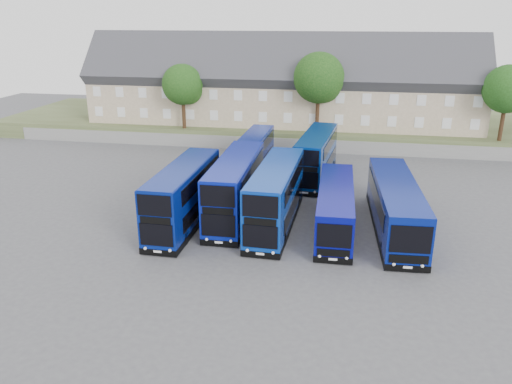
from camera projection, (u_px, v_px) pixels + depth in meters
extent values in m
plane|color=#4B4B51|center=(265.00, 236.00, 35.86)|extent=(120.00, 120.00, 0.00)
cube|color=slate|center=(298.00, 145.00, 57.86)|extent=(70.00, 0.40, 1.50)
cube|color=#4A542F|center=(305.00, 125.00, 67.05)|extent=(80.00, 20.00, 2.00)
cube|color=tan|center=(123.00, 95.00, 65.98)|extent=(6.00, 8.00, 6.00)
cube|color=#323337|center=(121.00, 72.00, 64.98)|extent=(6.00, 10.40, 10.40)
cube|color=brown|center=(129.00, 41.00, 63.44)|extent=(0.60, 0.90, 1.40)
cube|color=tan|center=(166.00, 96.00, 64.99)|extent=(6.00, 8.00, 6.00)
cube|color=#323337|center=(164.00, 73.00, 63.98)|extent=(6.00, 10.40, 10.40)
cube|color=brown|center=(174.00, 42.00, 62.44)|extent=(0.60, 0.90, 1.40)
cube|color=tan|center=(210.00, 97.00, 63.99)|extent=(6.00, 8.00, 6.00)
cube|color=#323337|center=(210.00, 74.00, 62.99)|extent=(6.00, 10.40, 10.40)
cube|color=brown|center=(220.00, 42.00, 61.45)|extent=(0.60, 0.90, 1.40)
cube|color=tan|center=(256.00, 99.00, 63.00)|extent=(6.00, 8.00, 6.00)
cube|color=#323337|center=(256.00, 75.00, 61.99)|extent=(6.00, 10.40, 10.40)
cube|color=brown|center=(268.00, 43.00, 60.46)|extent=(0.60, 0.90, 1.40)
cube|color=tan|center=(304.00, 100.00, 62.00)|extent=(6.00, 8.00, 6.00)
cube|color=#323337|center=(304.00, 76.00, 61.00)|extent=(6.00, 10.40, 10.40)
cube|color=brown|center=(318.00, 43.00, 59.46)|extent=(0.60, 0.90, 1.40)
cube|color=tan|center=(353.00, 102.00, 61.01)|extent=(6.00, 8.00, 6.00)
cube|color=#323337|center=(354.00, 77.00, 60.00)|extent=(6.00, 10.40, 10.40)
cube|color=brown|center=(369.00, 44.00, 58.47)|extent=(0.60, 0.90, 1.40)
cube|color=tan|center=(403.00, 103.00, 60.01)|extent=(6.00, 8.00, 6.00)
cube|color=#323337|center=(406.00, 78.00, 59.01)|extent=(6.00, 10.40, 10.40)
cube|color=brown|center=(423.00, 44.00, 57.47)|extent=(0.60, 0.90, 1.40)
cube|color=tan|center=(456.00, 104.00, 59.02)|extent=(6.00, 8.00, 6.00)
cube|color=#323337|center=(459.00, 79.00, 58.01)|extent=(6.00, 10.40, 10.40)
cube|color=brown|center=(478.00, 45.00, 56.48)|extent=(0.60, 0.90, 1.40)
cube|color=navy|center=(184.00, 194.00, 37.16)|extent=(2.68, 11.26, 4.14)
cube|color=black|center=(185.00, 220.00, 37.87)|extent=(2.73, 11.30, 0.45)
cube|color=black|center=(156.00, 235.00, 32.22)|extent=(2.25, 0.09, 1.53)
cube|color=black|center=(154.00, 206.00, 31.53)|extent=(2.25, 0.09, 1.43)
cylinder|color=black|center=(154.00, 235.00, 34.84)|extent=(0.31, 1.00, 1.00)
cube|color=#081897|center=(236.00, 186.00, 38.66)|extent=(2.78, 11.64, 4.29)
cube|color=black|center=(236.00, 212.00, 39.40)|extent=(2.82, 11.68, 0.45)
cube|color=black|center=(218.00, 226.00, 33.53)|extent=(2.34, 0.09, 1.58)
cube|color=black|center=(217.00, 196.00, 32.82)|extent=(2.34, 0.09, 1.48)
cylinder|color=black|center=(210.00, 227.00, 36.16)|extent=(0.31, 1.00, 1.00)
cube|color=#0834A2|center=(276.00, 195.00, 36.91)|extent=(3.00, 11.52, 4.23)
cube|color=black|center=(275.00, 221.00, 37.64)|extent=(3.04, 11.57, 0.45)
cube|color=black|center=(260.00, 237.00, 31.90)|extent=(2.30, 0.14, 1.56)
cube|color=black|center=(260.00, 207.00, 31.20)|extent=(2.30, 0.14, 1.46)
cylinder|color=black|center=(250.00, 237.00, 34.56)|extent=(0.33, 1.01, 1.00)
cube|color=navy|center=(254.00, 153.00, 49.20)|extent=(2.51, 9.92, 3.60)
cube|color=black|center=(254.00, 171.00, 49.82)|extent=(2.55, 9.96, 0.45)
cube|color=black|center=(243.00, 175.00, 44.88)|extent=(1.94, 0.11, 1.35)
cube|color=black|center=(243.00, 156.00, 44.27)|extent=(1.94, 0.11, 1.26)
cylinder|color=black|center=(238.00, 177.00, 47.42)|extent=(0.33, 1.01, 1.00)
cube|color=navy|center=(316.00, 155.00, 47.74)|extent=(3.57, 11.16, 4.04)
cube|color=black|center=(315.00, 175.00, 48.44)|extent=(3.61, 11.20, 0.45)
cube|color=black|center=(305.00, 180.00, 43.02)|extent=(2.19, 0.28, 1.50)
cube|color=black|center=(306.00, 158.00, 42.35)|extent=(2.19, 0.28, 1.40)
cylinder|color=black|center=(298.00, 183.00, 45.67)|extent=(0.40, 1.02, 1.00)
cube|color=#070A82|center=(335.00, 205.00, 36.65)|extent=(2.62, 11.89, 2.91)
cube|color=black|center=(334.00, 224.00, 37.16)|extent=(2.66, 11.93, 0.45)
cube|color=black|center=(334.00, 236.00, 31.04)|extent=(2.17, 0.09, 1.58)
cylinder|color=black|center=(317.00, 242.00, 33.79)|extent=(0.31, 1.00, 1.00)
cube|color=navy|center=(395.00, 204.00, 36.28)|extent=(3.45, 13.43, 3.31)
cube|color=black|center=(393.00, 226.00, 36.86)|extent=(3.49, 13.47, 0.45)
cube|color=black|center=(411.00, 240.00, 29.95)|extent=(2.47, 0.19, 1.77)
cylinder|color=black|center=(383.00, 249.00, 32.77)|extent=(0.35, 1.01, 1.00)
cylinder|color=#382314|center=(184.00, 113.00, 60.07)|extent=(0.44, 0.44, 3.75)
sphere|color=#173F11|center=(182.00, 84.00, 58.93)|extent=(4.80, 4.80, 4.80)
sphere|color=#173F11|center=(189.00, 90.00, 59.46)|extent=(3.30, 3.30, 3.30)
cylinder|color=#382314|center=(317.00, 113.00, 57.75)|extent=(0.44, 0.44, 4.50)
sphere|color=#10360E|center=(319.00, 78.00, 56.39)|extent=(5.76, 5.76, 5.76)
sphere|color=#10360E|center=(324.00, 85.00, 56.97)|extent=(3.96, 3.96, 3.96)
cylinder|color=#382314|center=(502.00, 122.00, 54.05)|extent=(0.44, 0.44, 4.00)
sphere|color=#1A3D10|center=(508.00, 89.00, 52.85)|extent=(5.12, 5.12, 5.12)
sphere|color=#1A3D10|center=(511.00, 96.00, 53.39)|extent=(3.52, 3.52, 3.52)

